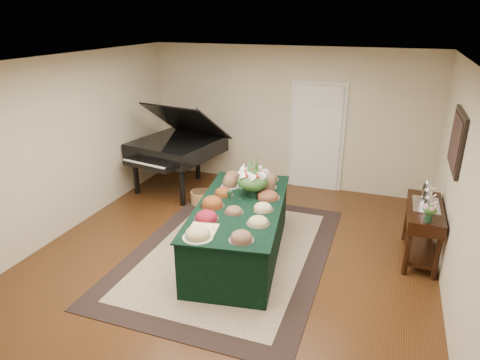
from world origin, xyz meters
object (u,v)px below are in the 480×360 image
(floral_centerpiece, at_px, (253,177))
(grand_piano, at_px, (177,147))
(buffet_table, at_px, (240,230))
(mahogany_sideboard, at_px, (424,219))

(floral_centerpiece, distance_m, grand_piano, 2.56)
(buffet_table, relative_size, grand_piano, 1.36)
(floral_centerpiece, bearing_deg, mahogany_sideboard, 9.47)
(grand_piano, height_order, mahogany_sideboard, grand_piano)
(buffet_table, xyz_separation_m, floral_centerpiece, (0.06, 0.39, 0.67))
(floral_centerpiece, bearing_deg, buffet_table, -98.15)
(floral_centerpiece, bearing_deg, grand_piano, 142.73)
(grand_piano, bearing_deg, buffet_table, -44.38)
(buffet_table, relative_size, floral_centerpiece, 5.61)
(floral_centerpiece, relative_size, mahogany_sideboard, 0.39)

